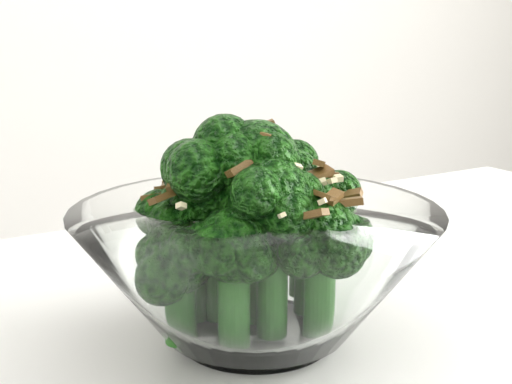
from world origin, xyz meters
name	(u,v)px	position (x,y,z in m)	size (l,w,h in m)	color
broccoli_dish	(255,258)	(0.07, 0.25, 0.80)	(0.21, 0.21, 0.13)	white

